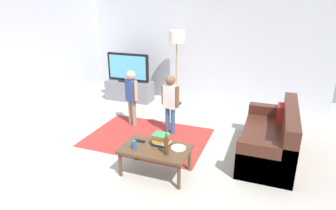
{
  "coord_description": "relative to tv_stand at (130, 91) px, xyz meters",
  "views": [
    {
      "loc": [
        1.75,
        -4.0,
        2.44
      ],
      "look_at": [
        0.0,
        0.6,
        0.65
      ],
      "focal_mm": 30.95,
      "sensor_mm": 36.0,
      "label": 1
    }
  ],
  "objects": [
    {
      "name": "book_stack",
      "position": [
        2.0,
        -2.75,
        0.26
      ],
      "size": [
        0.28,
        0.22,
        0.17
      ],
      "color": "black",
      "rests_on": "coffee_table"
    },
    {
      "name": "area_rug",
      "position": [
        1.35,
        -1.84,
        -0.24
      ],
      "size": [
        2.2,
        1.6,
        0.01
      ],
      "primitive_type": "cube",
      "color": "#9E2D28",
      "rests_on": "ground"
    },
    {
      "name": "coffee_table",
      "position": [
        1.95,
        -2.87,
        0.13
      ],
      "size": [
        1.0,
        0.6,
        0.42
      ],
      "color": "#513823",
      "rests_on": "ground"
    },
    {
      "name": "tv_remote",
      "position": [
        1.65,
        -2.77,
        0.19
      ],
      "size": [
        0.17,
        0.05,
        0.02
      ],
      "primitive_type": "cube",
      "rotation": [
        0.0,
        0.0,
        0.0
      ],
      "color": "black",
      "rests_on": "coffee_table"
    },
    {
      "name": "wall_back",
      "position": [
        1.7,
        0.7,
        1.11
      ],
      "size": [
        6.0,
        0.12,
        2.7
      ],
      "primitive_type": "cube",
      "color": "silver",
      "rests_on": "ground"
    },
    {
      "name": "tv",
      "position": [
        -0.0,
        -0.02,
        0.6
      ],
      "size": [
        1.1,
        0.28,
        0.71
      ],
      "color": "black",
      "rests_on": "tv_stand"
    },
    {
      "name": "child_near_tv",
      "position": [
        0.81,
        -1.4,
        0.44
      ],
      "size": [
        0.35,
        0.23,
        1.14
      ],
      "color": "gray",
      "rests_on": "ground"
    },
    {
      "name": "child_center",
      "position": [
        1.67,
        -1.49,
        0.45
      ],
      "size": [
        0.38,
        0.19,
        1.15
      ],
      "color": "#33598C",
      "rests_on": "ground"
    },
    {
      "name": "ground",
      "position": [
        1.7,
        -2.3,
        -0.24
      ],
      "size": [
        7.8,
        7.8,
        0.0
      ],
      "primitive_type": "plane",
      "color": "#B2ADA3"
    },
    {
      "name": "floor_lamp",
      "position": [
        1.22,
        0.15,
        1.3
      ],
      "size": [
        0.36,
        0.36,
        1.78
      ],
      "color": "#262626",
      "rests_on": "ground"
    },
    {
      "name": "tv_stand",
      "position": [
        0.0,
        0.0,
        0.0
      ],
      "size": [
        1.2,
        0.44,
        0.5
      ],
      "color": "slate",
      "rests_on": "ground"
    },
    {
      "name": "bottle",
      "position": [
        2.17,
        -2.99,
        0.31
      ],
      "size": [
        0.06,
        0.06,
        0.32
      ],
      "color": "#4C3319",
      "rests_on": "coffee_table"
    },
    {
      "name": "soda_can",
      "position": [
        1.67,
        -2.99,
        0.24
      ],
      "size": [
        0.07,
        0.07,
        0.12
      ],
      "primitive_type": "cylinder",
      "color": "#2659B2",
      "rests_on": "coffee_table"
    },
    {
      "name": "wall_left",
      "position": [
        -1.3,
        -2.3,
        1.11
      ],
      "size": [
        0.12,
        6.0,
        2.7
      ],
      "primitive_type": "cube",
      "color": "silver",
      "rests_on": "ground"
    },
    {
      "name": "couch",
      "position": [
        3.55,
        -1.72,
        0.05
      ],
      "size": [
        0.8,
        1.8,
        0.86
      ],
      "color": "#472319",
      "rests_on": "ground"
    },
    {
      "name": "plate",
      "position": [
        2.27,
        -2.77,
        0.18
      ],
      "size": [
        0.22,
        0.22,
        0.02
      ],
      "color": "white",
      "rests_on": "coffee_table"
    }
  ]
}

